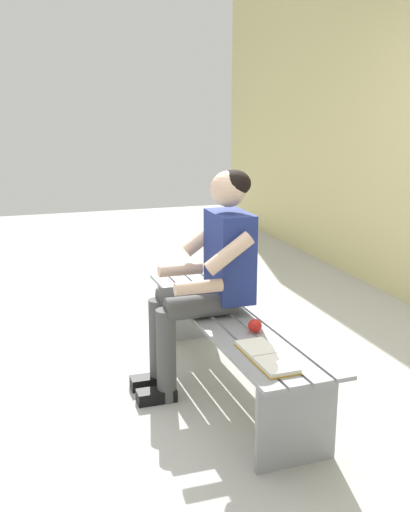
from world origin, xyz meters
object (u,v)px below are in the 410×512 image
Objects in this scene: person_seated at (209,272)px; book_open at (266,357)px; apple at (255,326)px; bench_near at (230,332)px.

book_open is (-0.71, -0.05, -0.23)m from person_seated.
apple is (-0.38, -0.12, -0.20)m from person_seated.
bench_near is 25.36× the size of apple.
bench_near is at bearing -126.33° from person_seated.
book_open is at bearing 175.21° from bench_near.
person_seated is at bearing 18.09° from apple.
book_open is at bearing -176.02° from person_seated.
bench_near is 0.34m from apple.
apple is at bearing -161.91° from person_seated.
person_seated is at bearing 53.67° from bench_near.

